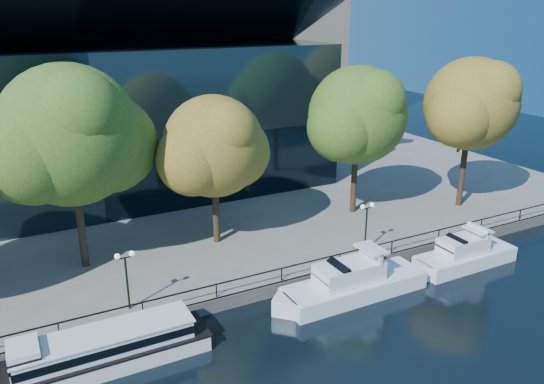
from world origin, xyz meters
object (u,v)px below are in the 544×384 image
tree_5 (472,106)px  lamp_1 (126,267)px  tree_4 (360,117)px  tree_2 (73,138)px  lamp_2 (367,216)px  tour_boat (92,352)px  cruiser_near (349,283)px  cruiser_far (462,255)px  tree_3 (216,148)px

tree_5 → lamp_1: bearing=-173.0°
tree_4 → tree_5: tree_5 is taller
tree_2 → lamp_2: size_ratio=3.75×
tree_4 → tree_5: size_ratio=0.96×
tour_boat → lamp_1: bearing=51.7°
cruiser_near → tree_4: (8.80, 11.55, 9.05)m
cruiser_far → lamp_2: bearing=146.3°
tree_3 → lamp_1: size_ratio=3.03×
tree_4 → lamp_2: size_ratio=3.42×
tour_boat → cruiser_near: (17.52, -0.19, -0.04)m
tree_3 → tour_boat: bearing=-138.0°
lamp_2 → cruiser_near: bearing=-137.4°
tree_2 → tree_3: size_ratio=1.23×
tour_boat → cruiser_near: size_ratio=1.16×
tree_4 → lamp_1: (-23.32, -7.56, -6.14)m
tree_2 → tree_5: tree_2 is taller
cruiser_near → tree_3: tree_3 is taller
tour_boat → tree_3: bearing=42.0°
tree_4 → lamp_2: 10.71m
tree_3 → tree_4: tree_4 is taller
cruiser_near → cruiser_far: 10.68m
lamp_1 → tree_2: bearing=99.6°
cruiser_far → lamp_2: (-6.34, 4.23, 2.97)m
cruiser_near → tree_4: tree_4 is taller
tree_5 → lamp_1: (-33.67, -4.11, -6.86)m
cruiser_near → lamp_1: (-14.52, 3.99, 2.91)m
lamp_1 → lamp_2: (18.85, 0.00, 0.00)m
tour_boat → tree_5: bearing=12.2°
cruiser_near → tour_boat: bearing=179.4°
tour_boat → tree_3: 18.16m
tour_boat → tree_2: bearing=81.5°
tree_5 → lamp_2: (-14.82, -4.11, -6.86)m
cruiser_near → tree_3: bearing=115.7°
cruiser_far → tree_5: tree_5 is taller
cruiser_near → tree_5: (19.15, 8.10, 9.77)m
tree_2 → tree_4: bearing=-0.1°
tour_boat → tree_4: 30.05m
tour_boat → cruiser_near: 17.52m
cruiser_far → tree_3: 21.22m
tree_3 → lamp_1: 12.66m
cruiser_near → lamp_1: bearing=164.6°
tree_3 → tree_4: (14.16, 0.41, 1.12)m
tree_4 → lamp_1: tree_4 is taller
tour_boat → lamp_2: (21.85, 3.80, 2.86)m
tree_5 → lamp_2: 16.84m
tree_3 → tree_5: bearing=-7.1°
lamp_1 → lamp_2: bearing=0.0°
tree_2 → lamp_1: 10.36m
tree_5 → lamp_1: 34.61m
cruiser_near → lamp_1: 15.33m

